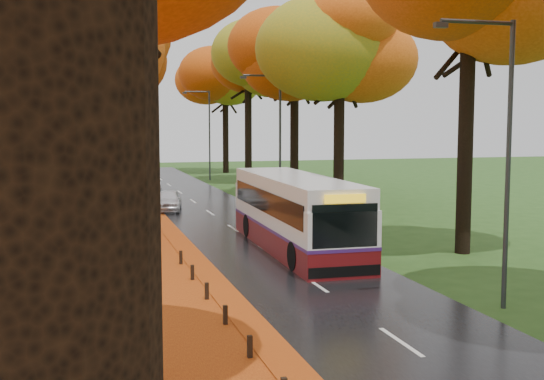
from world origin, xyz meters
name	(u,v)px	position (x,y,z in m)	size (l,w,h in m)	color
road	(229,226)	(0.00, 25.00, 0.02)	(6.50, 90.00, 0.04)	black
centre_line	(229,225)	(0.00, 25.00, 0.04)	(0.12, 90.00, 0.01)	silver
leaf_verge	(41,234)	(-9.00, 25.00, 0.01)	(12.00, 90.00, 0.02)	maroon
leaf_drift	(168,228)	(-3.05, 25.00, 0.04)	(0.90, 90.00, 0.01)	#C55F14
trees_left	(76,34)	(-7.18, 27.06, 9.53)	(9.20, 74.00, 13.88)	black
trees_right	(349,40)	(7.19, 26.91, 9.69)	(9.30, 74.20, 13.96)	black
bollard_row	(265,367)	(-3.70, 4.70, 0.26)	(0.11, 23.51, 0.52)	black
streetlamp_near	(501,141)	(3.95, 8.00, 4.71)	(2.45, 0.18, 8.00)	#333538
streetlamp_mid	(276,131)	(3.95, 30.00, 4.71)	(2.45, 0.18, 8.00)	#333538
streetlamp_far	(207,128)	(3.95, 52.00, 4.71)	(2.45, 0.18, 8.00)	#333538
bus	(295,211)	(1.23, 17.92, 1.61)	(2.84, 11.44, 3.00)	#5D0E11
car_white	(168,200)	(-2.19, 31.53, 0.66)	(1.47, 3.64, 1.24)	silver
car_silver	(146,183)	(-2.35, 43.20, 0.71)	(1.42, 4.06, 1.34)	#A2A5AA
car_dark	(146,181)	(-2.26, 43.85, 0.74)	(1.95, 4.80, 1.39)	black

